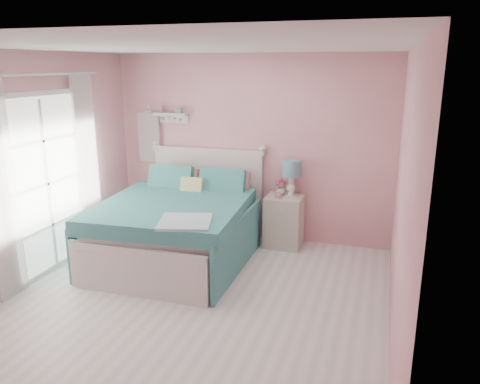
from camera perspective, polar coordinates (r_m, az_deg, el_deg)
The scene contains 13 objects.
floor at distance 5.05m, azimuth -6.23°, elevation -13.76°, with size 4.50×4.50×0.00m, color silver.
room_shell at distance 4.51m, azimuth -6.81°, elevation 4.15°, with size 4.50×4.50×4.50m.
bed at distance 6.07m, azimuth -7.47°, elevation -4.32°, with size 1.85×2.26×1.28m.
nightstand at distance 6.49m, azimuth 5.36°, elevation -3.55°, with size 0.49×0.48×0.71m.
table_lamp at distance 6.35m, azimuth 6.29°, elevation 2.55°, with size 0.25×0.25×0.50m.
vase at distance 6.44m, azimuth 4.97°, elevation 0.21°, with size 0.13×0.13×0.13m, color silver.
teacup at distance 6.29m, azimuth 4.67°, elevation -0.44°, with size 0.09×0.09×0.07m, color pink.
roses at distance 6.41m, azimuth 4.96°, elevation 1.14°, with size 0.14×0.11×0.12m.
wall_shelf at distance 6.94m, azimuth -8.39°, elevation 9.25°, with size 0.50×0.15×0.25m.
hanging_dress at distance 7.14m, azimuth -11.01°, elevation 6.60°, with size 0.34×0.03×0.72m, color white.
french_door at distance 5.99m, azimuth -22.48°, elevation 0.88°, with size 0.04×1.32×2.16m.
curtain_near at distance 5.41m, azimuth -27.16°, elevation 0.02°, with size 0.04×0.40×2.32m, color white.
curtain_far at distance 6.51m, azimuth -18.10°, elevation 3.32°, with size 0.04×0.40×2.32m, color white.
Camera 1 is at (1.83, -4.03, 2.45)m, focal length 35.00 mm.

